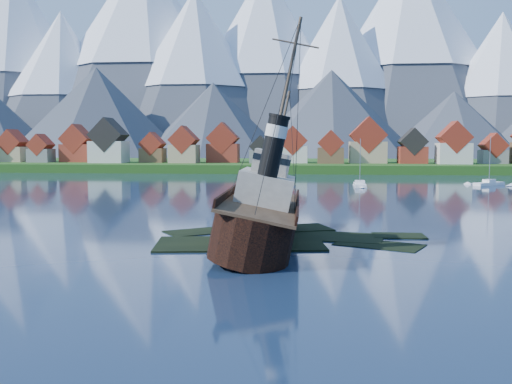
# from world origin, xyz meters

# --- Properties ---
(ground) EXTENTS (1400.00, 1400.00, 0.00)m
(ground) POSITION_xyz_m (0.00, 0.00, 0.00)
(ground) COLOR #172742
(ground) RESTS_ON ground
(shoal) EXTENTS (31.71, 21.24, 1.14)m
(shoal) POSITION_xyz_m (1.78, 2.15, -0.35)
(shoal) COLOR black
(shoal) RESTS_ON ground
(shore_bank) EXTENTS (600.00, 80.00, 3.20)m
(shore_bank) POSITION_xyz_m (0.00, 170.00, 0.00)
(shore_bank) COLOR #1E4714
(shore_bank) RESTS_ON ground
(seawall) EXTENTS (600.00, 2.50, 2.00)m
(seawall) POSITION_xyz_m (0.00, 132.00, 0.00)
(seawall) COLOR #3F3D38
(seawall) RESTS_ON ground
(town) EXTENTS (250.96, 16.69, 17.30)m
(town) POSITION_xyz_m (-33.12, 152.18, 8.99)
(town) COLOR maroon
(town) RESTS_ON ground
(mountains) EXTENTS (965.00, 340.00, 205.00)m
(mountains) POSITION_xyz_m (-0.79, 481.26, 89.34)
(mountains) COLOR #2D333D
(mountains) RESTS_ON ground
(tugboat_wreck) EXTENTS (7.43, 31.99, 25.35)m
(tugboat_wreck) POSITION_xyz_m (-1.35, 0.07, 3.18)
(tugboat_wreck) COLOR black
(tugboat_wreck) RESTS_ON ground
(sailboat_c) EXTENTS (7.44, 8.14, 11.40)m
(sailboat_c) POSITION_xyz_m (-3.34, 74.35, 0.26)
(sailboat_c) COLOR white
(sailboat_c) RESTS_ON ground
(sailboat_d) EXTENTS (9.04, 7.50, 12.92)m
(sailboat_d) POSITION_xyz_m (49.70, 86.20, 0.30)
(sailboat_d) COLOR white
(sailboat_d) RESTS_ON ground
(sailboat_e) EXTENTS (2.96, 10.70, 12.33)m
(sailboat_e) POSITION_xyz_m (16.82, 79.91, 0.27)
(sailboat_e) COLOR white
(sailboat_e) RESTS_ON ground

